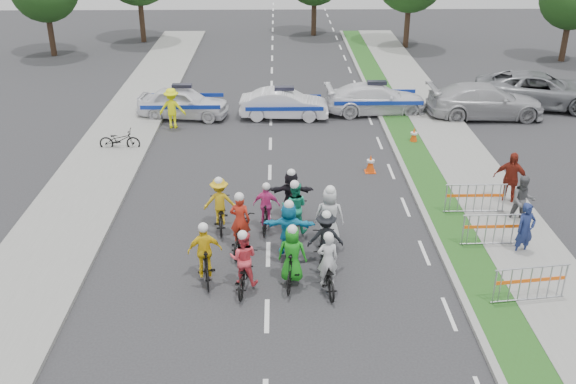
{
  "coord_description": "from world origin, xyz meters",
  "views": [
    {
      "loc": [
        0.3,
        -13.21,
        9.72
      ],
      "look_at": [
        0.62,
        4.94,
        1.1
      ],
      "focal_mm": 40.0,
      "sensor_mm": 36.0,
      "label": 1
    }
  ],
  "objects_px": {
    "rider_2": "(244,266)",
    "spectator_0": "(525,230)",
    "rider_1": "(292,261)",
    "barrier_1": "(495,231)",
    "police_car_2": "(376,99)",
    "rider_6": "(241,231)",
    "rider_0": "(327,270)",
    "rider_8": "(294,215)",
    "rider_10": "(220,208)",
    "rider_3": "(205,258)",
    "police_car_1": "(284,104)",
    "barrier_0": "(530,286)",
    "rider_11": "(291,198)",
    "spectator_1": "(523,201)",
    "barrier_2": "(475,200)",
    "marshal_hiviz": "(172,108)",
    "police_car_0": "(183,103)",
    "civilian_suv": "(538,90)",
    "rider_7": "(329,223)",
    "cone_0": "(371,164)",
    "rider_4": "(325,245)",
    "civilian_sedan": "(485,101)",
    "cone_1": "(414,136)",
    "rider_9": "(267,211)",
    "rider_5": "(289,233)",
    "spectator_2": "(510,179)"
  },
  "relations": [
    {
      "from": "cone_1",
      "to": "spectator_0",
      "type": "bearing_deg",
      "value": -81.25
    },
    {
      "from": "rider_4",
      "to": "rider_7",
      "type": "xyz_separation_m",
      "value": [
        0.19,
        1.12,
        0.08
      ]
    },
    {
      "from": "rider_7",
      "to": "spectator_2",
      "type": "xyz_separation_m",
      "value": [
        6.26,
        2.73,
        0.16
      ]
    },
    {
      "from": "police_car_1",
      "to": "civilian_suv",
      "type": "height_order",
      "value": "civilian_suv"
    },
    {
      "from": "rider_9",
      "to": "cone_0",
      "type": "relative_size",
      "value": 2.37
    },
    {
      "from": "rider_7",
      "to": "civilian_sedan",
      "type": "height_order",
      "value": "rider_7"
    },
    {
      "from": "civilian_sedan",
      "to": "rider_4",
      "type": "bearing_deg",
      "value": 147.25
    },
    {
      "from": "police_car_1",
      "to": "barrier_0",
      "type": "xyz_separation_m",
      "value": [
        6.07,
        -14.96,
        -0.11
      ]
    },
    {
      "from": "rider_8",
      "to": "spectator_1",
      "type": "relative_size",
      "value": 1.19
    },
    {
      "from": "rider_4",
      "to": "civilian_sedan",
      "type": "height_order",
      "value": "rider_4"
    },
    {
      "from": "rider_11",
      "to": "spectator_1",
      "type": "bearing_deg",
      "value": 177.09
    },
    {
      "from": "police_car_0",
      "to": "rider_2",
      "type": "bearing_deg",
      "value": -158.35
    },
    {
      "from": "rider_1",
      "to": "spectator_1",
      "type": "xyz_separation_m",
      "value": [
        7.35,
        3.33,
        0.1
      ]
    },
    {
      "from": "rider_2",
      "to": "spectator_0",
      "type": "relative_size",
      "value": 1.1
    },
    {
      "from": "rider_6",
      "to": "barrier_1",
      "type": "height_order",
      "value": "rider_6"
    },
    {
      "from": "rider_3",
      "to": "rider_8",
      "type": "xyz_separation_m",
      "value": [
        2.46,
        2.47,
        0.0
      ]
    },
    {
      "from": "rider_6",
      "to": "rider_8",
      "type": "bearing_deg",
      "value": -143.57
    },
    {
      "from": "rider_9",
      "to": "rider_11",
      "type": "height_order",
      "value": "rider_11"
    },
    {
      "from": "barrier_1",
      "to": "barrier_2",
      "type": "xyz_separation_m",
      "value": [
        0.0,
        2.11,
        0.0
      ]
    },
    {
      "from": "police_car_2",
      "to": "civilian_sedan",
      "type": "distance_m",
      "value": 5.05
    },
    {
      "from": "rider_0",
      "to": "rider_8",
      "type": "xyz_separation_m",
      "value": [
        -0.79,
        2.94,
        0.12
      ]
    },
    {
      "from": "rider_5",
      "to": "spectator_1",
      "type": "distance_m",
      "value": 7.67
    },
    {
      "from": "barrier_2",
      "to": "rider_8",
      "type": "bearing_deg",
      "value": -167.94
    },
    {
      "from": "police_car_2",
      "to": "rider_7",
      "type": "bearing_deg",
      "value": 162.0
    },
    {
      "from": "marshal_hiviz",
      "to": "civilian_suv",
      "type": "bearing_deg",
      "value": -167.73
    },
    {
      "from": "cone_1",
      "to": "police_car_0",
      "type": "bearing_deg",
      "value": 160.45
    },
    {
      "from": "rider_3",
      "to": "rider_8",
      "type": "relative_size",
      "value": 0.94
    },
    {
      "from": "rider_1",
      "to": "barrier_1",
      "type": "distance_m",
      "value": 6.31
    },
    {
      "from": "rider_11",
      "to": "rider_9",
      "type": "bearing_deg",
      "value": 41.03
    },
    {
      "from": "rider_3",
      "to": "rider_8",
      "type": "distance_m",
      "value": 3.49
    },
    {
      "from": "police_car_2",
      "to": "cone_1",
      "type": "relative_size",
      "value": 6.88
    },
    {
      "from": "rider_2",
      "to": "spectator_0",
      "type": "bearing_deg",
      "value": -161.97
    },
    {
      "from": "rider_6",
      "to": "police_car_0",
      "type": "distance_m",
      "value": 12.66
    },
    {
      "from": "cone_0",
      "to": "police_car_2",
      "type": "bearing_deg",
      "value": 80.48
    },
    {
      "from": "police_car_2",
      "to": "rider_10",
      "type": "bearing_deg",
      "value": 146.49
    },
    {
      "from": "rider_4",
      "to": "cone_0",
      "type": "distance_m",
      "value": 7.03
    },
    {
      "from": "police_car_2",
      "to": "civilian_suv",
      "type": "distance_m",
      "value": 8.11
    },
    {
      "from": "rider_0",
      "to": "police_car_0",
      "type": "bearing_deg",
      "value": -75.29
    },
    {
      "from": "marshal_hiviz",
      "to": "police_car_0",
      "type": "bearing_deg",
      "value": -98.44
    },
    {
      "from": "police_car_1",
      "to": "barrier_1",
      "type": "height_order",
      "value": "police_car_1"
    },
    {
      "from": "rider_0",
      "to": "rider_10",
      "type": "xyz_separation_m",
      "value": [
        -3.09,
        3.46,
        0.11
      ]
    },
    {
      "from": "marshal_hiviz",
      "to": "barrier_2",
      "type": "height_order",
      "value": "marshal_hiviz"
    },
    {
      "from": "rider_7",
      "to": "rider_11",
      "type": "relative_size",
      "value": 1.13
    },
    {
      "from": "rider_2",
      "to": "police_car_0",
      "type": "height_order",
      "value": "rider_2"
    },
    {
      "from": "rider_6",
      "to": "police_car_0",
      "type": "bearing_deg",
      "value": -65.82
    },
    {
      "from": "marshal_hiviz",
      "to": "barrier_0",
      "type": "xyz_separation_m",
      "value": [
        11.06,
        -13.7,
        -0.34
      ]
    },
    {
      "from": "police_car_2",
      "to": "rider_6",
      "type": "bearing_deg",
      "value": 151.72
    },
    {
      "from": "rider_6",
      "to": "rider_10",
      "type": "bearing_deg",
      "value": -53.24
    },
    {
      "from": "rider_2",
      "to": "rider_10",
      "type": "bearing_deg",
      "value": -68.39
    },
    {
      "from": "spectator_0",
      "to": "cone_0",
      "type": "xyz_separation_m",
      "value": [
        -3.62,
        6.11,
        -0.49
      ]
    }
  ]
}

